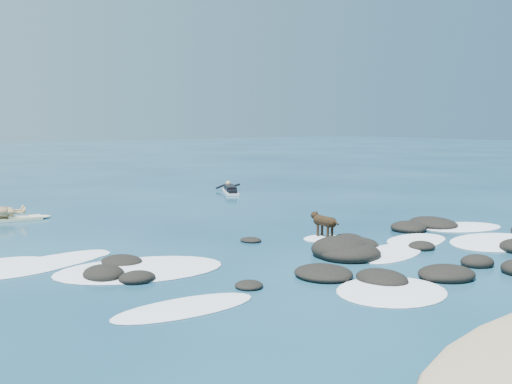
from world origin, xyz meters
TOP-DOWN VIEW (x-y plane):
  - ground at (0.00, 0.00)m, footprint 160.00×160.00m
  - reef_rocks at (1.46, -1.62)m, footprint 12.44×6.82m
  - breaking_foam at (-0.57, -0.78)m, footprint 14.71×8.00m
  - paddling_surfer_rig at (4.68, 10.40)m, footprint 1.65×2.49m
  - dog at (1.39, 0.37)m, footprint 0.30×1.17m

SIDE VIEW (x-z plane):
  - ground at x=0.00m, z-range 0.00..0.00m
  - breaking_foam at x=-0.57m, z-range -0.05..0.07m
  - reef_rocks at x=1.46m, z-range -0.21..0.41m
  - paddling_surfer_rig at x=4.68m, z-range -0.07..0.38m
  - dog at x=1.39m, z-range 0.12..0.86m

